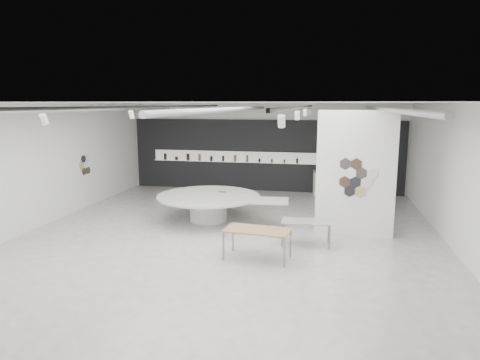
% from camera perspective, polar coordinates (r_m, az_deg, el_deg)
% --- Properties ---
extents(room, '(12.02, 14.02, 3.82)m').
position_cam_1_polar(room, '(11.89, -2.07, 1.88)').
color(room, beige).
rests_on(room, ground).
extents(back_wall_display, '(11.80, 0.27, 3.10)m').
position_cam_1_polar(back_wall_display, '(18.71, 2.98, 3.26)').
color(back_wall_display, black).
rests_on(back_wall_display, ground).
extents(partition_column, '(2.20, 0.38, 3.60)m').
position_cam_1_polar(partition_column, '(12.62, 15.13, 0.75)').
color(partition_column, white).
rests_on(partition_column, ground).
extents(display_island, '(4.48, 3.62, 0.86)m').
position_cam_1_polar(display_island, '(13.99, -3.97, -3.22)').
color(display_island, white).
rests_on(display_island, ground).
extents(sample_table_wood, '(1.68, 0.97, 0.75)m').
position_cam_1_polar(sample_table_wood, '(10.54, 2.33, -6.89)').
color(sample_table_wood, '#96704D').
rests_on(sample_table_wood, ground).
extents(sample_table_stone, '(1.33, 0.71, 0.67)m').
position_cam_1_polar(sample_table_stone, '(11.70, 8.81, -5.69)').
color(sample_table_stone, gray).
rests_on(sample_table_stone, ground).
extents(kitchen_counter, '(1.88, 0.94, 1.42)m').
position_cam_1_polar(kitchen_counter, '(18.25, 12.56, -0.42)').
color(kitchen_counter, white).
rests_on(kitchen_counter, ground).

